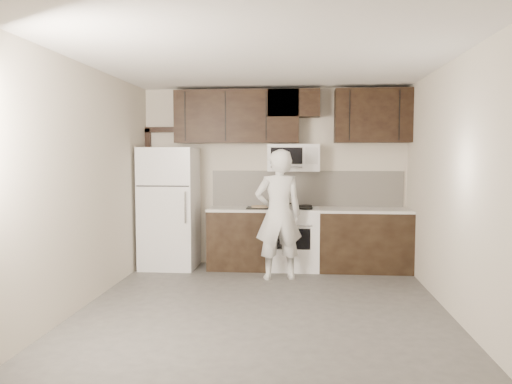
# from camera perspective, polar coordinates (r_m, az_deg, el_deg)

# --- Properties ---
(floor) EXTENTS (4.50, 4.50, 0.00)m
(floor) POSITION_cam_1_polar(r_m,az_deg,el_deg) (5.67, 0.85, -13.12)
(floor) COLOR #4B4946
(floor) RESTS_ON ground
(back_wall) EXTENTS (4.00, 0.00, 4.00)m
(back_wall) POSITION_cam_1_polar(r_m,az_deg,el_deg) (7.66, 2.08, 1.70)
(back_wall) COLOR beige
(back_wall) RESTS_ON ground
(ceiling) EXTENTS (4.50, 4.50, 0.00)m
(ceiling) POSITION_cam_1_polar(r_m,az_deg,el_deg) (5.50, 0.88, 14.81)
(ceiling) COLOR white
(ceiling) RESTS_ON back_wall
(counter_run) EXTENTS (2.95, 0.64, 0.91)m
(counter_run) POSITION_cam_1_polar(r_m,az_deg,el_deg) (7.44, 6.60, -5.33)
(counter_run) COLOR black
(counter_run) RESTS_ON floor
(stove) EXTENTS (0.76, 0.66, 0.94)m
(stove) POSITION_cam_1_polar(r_m,az_deg,el_deg) (7.44, 4.26, -5.28)
(stove) COLOR white
(stove) RESTS_ON floor
(backsplash) EXTENTS (2.90, 0.02, 0.54)m
(backsplash) POSITION_cam_1_polar(r_m,az_deg,el_deg) (7.65, 5.81, 0.40)
(backsplash) COLOR beige
(backsplash) RESTS_ON counter_run
(upper_cabinets) EXTENTS (3.48, 0.35, 0.78)m
(upper_cabinets) POSITION_cam_1_polar(r_m,az_deg,el_deg) (7.49, 3.64, 8.77)
(upper_cabinets) COLOR black
(upper_cabinets) RESTS_ON back_wall
(microwave) EXTENTS (0.76, 0.42, 0.40)m
(microwave) POSITION_cam_1_polar(r_m,az_deg,el_deg) (7.45, 4.32, 3.93)
(microwave) COLOR white
(microwave) RESTS_ON upper_cabinets
(refrigerator) EXTENTS (0.80, 0.76, 1.80)m
(refrigerator) POSITION_cam_1_polar(r_m,az_deg,el_deg) (7.58, -9.86, -1.80)
(refrigerator) COLOR white
(refrigerator) RESTS_ON floor
(door_trim) EXTENTS (0.50, 0.08, 2.12)m
(door_trim) POSITION_cam_1_polar(r_m,az_deg,el_deg) (7.96, -11.88, 0.97)
(door_trim) COLOR black
(door_trim) RESTS_ON floor
(saucepan) EXTENTS (0.29, 0.16, 0.16)m
(saucepan) POSITION_cam_1_polar(r_m,az_deg,el_deg) (7.23, 2.85, -1.45)
(saucepan) COLOR silver
(saucepan) RESTS_ON stove
(baking_tray) EXTENTS (0.39, 0.29, 0.02)m
(baking_tray) POSITION_cam_1_polar(r_m,az_deg,el_deg) (7.28, 0.50, -1.82)
(baking_tray) COLOR black
(baking_tray) RESTS_ON counter_run
(pizza) EXTENTS (0.26, 0.26, 0.02)m
(pizza) POSITION_cam_1_polar(r_m,az_deg,el_deg) (7.28, 0.50, -1.67)
(pizza) COLOR #D0BB8B
(pizza) RESTS_ON baking_tray
(person) EXTENTS (0.72, 0.55, 1.77)m
(person) POSITION_cam_1_polar(r_m,az_deg,el_deg) (6.77, 2.59, -2.59)
(person) COLOR white
(person) RESTS_ON floor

